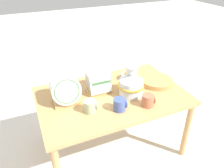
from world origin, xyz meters
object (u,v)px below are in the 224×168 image
mug_terracotta_glaze (148,100)px  mug_sage_glaze (90,106)px  wicker_charger_stack (156,81)px  fruit_bowl (129,76)px  dish_rack_square_plates (98,84)px  mug_cobalt_glaze (120,104)px  dish_rack_round_plates (66,93)px  ceramic_vase (131,83)px

mug_terracotta_glaze → mug_sage_glaze: (-0.47, 0.12, 0.00)m
wicker_charger_stack → fruit_bowl: 0.28m
dish_rack_square_plates → mug_cobalt_glaze: bearing=-80.0°
dish_rack_round_plates → mug_sage_glaze: (0.15, -0.19, -0.05)m
mug_sage_glaze → dish_rack_round_plates: bearing=126.9°
dish_rack_round_plates → mug_sage_glaze: bearing=-53.1°
ceramic_vase → mug_terracotta_glaze: size_ratio=2.72×
ceramic_vase → dish_rack_round_plates: (-0.56, 0.10, -0.02)m
dish_rack_round_plates → mug_cobalt_glaze: bearing=-35.9°
mug_cobalt_glaze → mug_terracotta_glaze: bearing=-9.9°
fruit_bowl → ceramic_vase: bearing=-113.7°
mug_terracotta_glaze → fruit_bowl: size_ratio=0.75×
wicker_charger_stack → mug_cobalt_glaze: mug_cobalt_glaze is taller
dish_rack_square_plates → fruit_bowl: 0.37m
dish_rack_round_plates → mug_sage_glaze: size_ratio=2.45×
dish_rack_square_plates → wicker_charger_stack: size_ratio=0.71×
wicker_charger_stack → ceramic_vase: bearing=-166.9°
mug_sage_glaze → mug_terracotta_glaze: bearing=-14.1°
ceramic_vase → mug_terracotta_glaze: bearing=-76.2°
mug_terracotta_glaze → dish_rack_square_plates: bearing=128.4°
wicker_charger_stack → dish_rack_square_plates: bearing=171.2°
wicker_charger_stack → mug_cobalt_glaze: (-0.51, -0.25, 0.03)m
dish_rack_round_plates → mug_cobalt_glaze: 0.46m
ceramic_vase → dish_rack_square_plates: (-0.25, 0.16, -0.04)m
dish_rack_round_plates → fruit_bowl: (0.67, 0.16, -0.07)m
dish_rack_round_plates → mug_sage_glaze: dish_rack_round_plates is taller
ceramic_vase → mug_cobalt_glaze: ceramic_vase is taller
dish_rack_round_plates → dish_rack_square_plates: 0.32m
ceramic_vase → mug_sage_glaze: (-0.41, -0.10, -0.07)m
dish_rack_round_plates → fruit_bowl: dish_rack_round_plates is taller
dish_rack_round_plates → dish_rack_square_plates: size_ratio=1.17×
mug_terracotta_glaze → mug_cobalt_glaze: same height
wicker_charger_stack → mug_sage_glaze: bearing=-167.0°
dish_rack_round_plates → wicker_charger_stack: dish_rack_round_plates is taller
dish_rack_square_plates → wicker_charger_stack: (0.57, -0.09, -0.05)m
mug_terracotta_glaze → mug_sage_glaze: size_ratio=1.00×
mug_sage_glaze → fruit_bowl: bearing=33.7°
dish_rack_square_plates → mug_sage_glaze: size_ratio=2.09×
mug_sage_glaze → mug_cobalt_glaze: bearing=-18.4°
dish_rack_round_plates → fruit_bowl: bearing=13.2°
ceramic_vase → dish_rack_square_plates: ceramic_vase is taller
ceramic_vase → dish_rack_round_plates: 0.57m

